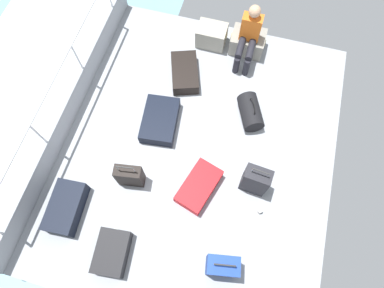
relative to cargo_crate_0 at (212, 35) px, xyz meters
name	(u,v)px	position (x,y,z in m)	size (l,w,h in m)	color
ground_plane	(197,148)	(0.30, -2.13, -0.23)	(4.40, 5.20, 0.06)	gray
gunwale_port	(70,109)	(-1.87, -2.13, 0.03)	(0.06, 5.20, 0.45)	gray
railing_port	(57,92)	(-1.87, -2.13, 0.58)	(0.04, 4.20, 1.02)	silver
sea_wake	(10,106)	(-3.30, -2.13, -0.54)	(12.00, 12.00, 0.01)	#6B99A8
cargo_crate_0	(212,35)	(0.00, 0.00, 0.00)	(0.56, 0.40, 0.39)	gray
cargo_crate_1	(248,42)	(0.67, 0.04, -0.01)	(0.64, 0.47, 0.37)	gray
passenger_seated	(249,35)	(0.67, -0.14, 0.36)	(0.34, 0.66, 1.07)	orange
suitcase_0	(185,73)	(-0.27, -0.86, -0.08)	(0.69, 0.89, 0.23)	black
suitcase_1	(255,180)	(1.29, -2.54, 0.12)	(0.40, 0.26, 0.76)	black
suitcase_2	(130,176)	(-0.53, -2.95, 0.06)	(0.42, 0.24, 0.67)	black
suitcase_3	(112,252)	(-0.43, -4.05, -0.07)	(0.49, 0.66, 0.26)	black
suitcase_4	(66,207)	(-1.31, -3.64, -0.06)	(0.49, 0.80, 0.27)	black
suitcase_5	(222,266)	(1.09, -3.82, 0.12)	(0.46, 0.32, 0.74)	navy
suitcase_6	(199,186)	(0.50, -2.80, -0.08)	(0.63, 0.85, 0.22)	red
suitcase_7	(160,120)	(-0.41, -1.88, -0.08)	(0.64, 0.88, 0.22)	black
duffel_bag	(250,112)	(1.01, -1.36, -0.03)	(0.55, 0.68, 0.49)	black
paper_cup	(260,210)	(1.48, -2.90, -0.15)	(0.08, 0.08, 0.10)	white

